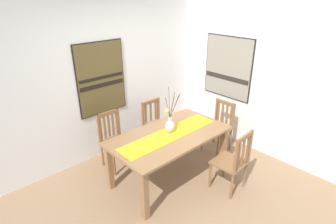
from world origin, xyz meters
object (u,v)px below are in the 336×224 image
centerpiece_vase (170,124)px  chair_2 (219,125)px  chair_1 (233,161)px  chair_0 (156,124)px  painting_on_back_wall (101,79)px  painting_on_side_wall (228,67)px  chair_3 (114,139)px  dining_table (169,141)px

centerpiece_vase → chair_2: size_ratio=0.77×
centerpiece_vase → chair_1: (0.41, -0.85, -0.40)m
chair_0 → chair_2: bearing=-46.8°
chair_0 → painting_on_back_wall: bearing=148.8°
chair_1 → painting_on_side_wall: size_ratio=0.85×
chair_2 → chair_3: (-1.64, 0.85, 0.01)m
painting_on_side_wall → chair_3: bearing=163.9°
painting_on_back_wall → painting_on_side_wall: size_ratio=1.06×
chair_0 → painting_on_side_wall: 1.65m
chair_2 → painting_on_back_wall: (-1.52, 1.28, 0.90)m
chair_0 → dining_table: bearing=-118.4°
chair_0 → chair_2: chair_2 is taller
chair_2 → painting_on_side_wall: painting_on_side_wall is taller
dining_table → centerpiece_vase: (0.05, 0.05, 0.23)m
centerpiece_vase → chair_2: (1.18, -0.04, -0.41)m
dining_table → chair_1: chair_1 is taller
dining_table → chair_3: chair_3 is taller
chair_2 → chair_3: size_ratio=0.97×
chair_0 → chair_1: (0.01, -1.64, 0.02)m
chair_1 → chair_3: bearing=117.8°
centerpiece_vase → chair_2: 1.25m
dining_table → chair_0: size_ratio=1.99×
chair_2 → chair_1: bearing=-133.3°
chair_2 → chair_0: bearing=133.2°
chair_2 → centerpiece_vase: bearing=178.0°
painting_on_back_wall → dining_table: bearing=-77.0°
chair_0 → chair_1: chair_1 is taller
chair_1 → painting_on_back_wall: bearing=109.9°
chair_3 → centerpiece_vase: bearing=-60.1°
painting_on_side_wall → dining_table: bearing=-171.6°
chair_2 → chair_3: chair_3 is taller
chair_0 → chair_2: size_ratio=0.99×
centerpiece_vase → chair_0: 0.98m
dining_table → painting_on_side_wall: painting_on_side_wall is taller
chair_2 → painting_on_back_wall: size_ratio=0.76×
centerpiece_vase → chair_1: 1.03m
chair_0 → painting_on_side_wall: (1.23, -0.58, 0.93)m
chair_3 → painting_on_back_wall: size_ratio=0.78×
centerpiece_vase → painting_on_back_wall: painting_on_back_wall is taller
dining_table → chair_2: (1.23, 0.01, -0.18)m
painting_on_back_wall → chair_0: bearing=-31.2°
chair_1 → chair_2: (0.77, 0.81, -0.01)m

